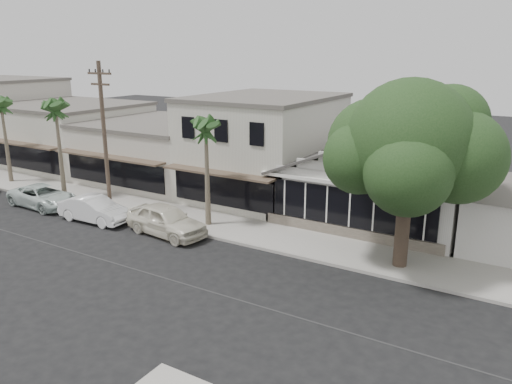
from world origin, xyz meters
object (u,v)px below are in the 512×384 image
Objects in this scene: car_0 at (166,220)px; shade_tree at (409,146)px; utility_pole at (104,135)px; car_1 at (94,209)px; car_2 at (43,196)px.

car_0 is 0.57× the size of shade_tree.
car_0 is (5.36, -1.05, -3.96)m from utility_pole.
utility_pole is 2.02× the size of car_1.
utility_pole is 6.75m from car_0.
car_2 is 0.58× the size of shade_tree.
car_0 is 0.98× the size of car_2.
shade_tree is at bearing -82.51° from car_1.
utility_pole reaches higher than car_2.
utility_pole is 17.27m from shade_tree.
car_1 is at bearing -76.60° from utility_pole.
shade_tree is at bearing -81.20° from car_2.
car_1 is 17.76m from shade_tree.
car_2 is at bearing 84.38° from car_1.
car_2 is (-10.00, -0.18, -0.14)m from car_0.
utility_pole is 1.82× the size of car_2.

